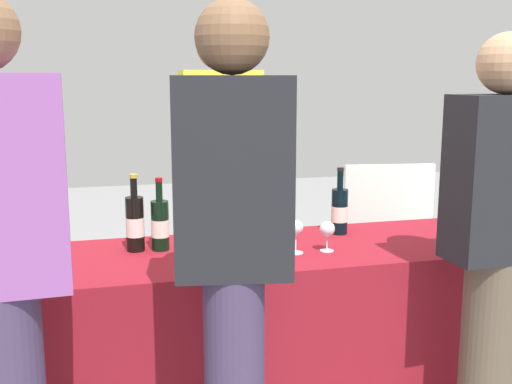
% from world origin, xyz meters
% --- Properties ---
extents(tasting_table, '(2.38, 0.67, 0.73)m').
position_xyz_m(tasting_table, '(0.00, 0.00, 0.37)').
color(tasting_table, maroon).
rests_on(tasting_table, ground_plane).
extents(wine_bottle_0, '(0.07, 0.07, 0.30)m').
position_xyz_m(wine_bottle_0, '(-0.96, 0.15, 0.84)').
color(wine_bottle_0, black).
rests_on(wine_bottle_0, tasting_table).
extents(wine_bottle_1, '(0.08, 0.08, 0.33)m').
position_xyz_m(wine_bottle_1, '(-0.50, 0.11, 0.85)').
color(wine_bottle_1, black).
rests_on(wine_bottle_1, tasting_table).
extents(wine_bottle_2, '(0.08, 0.08, 0.31)m').
position_xyz_m(wine_bottle_2, '(-0.40, 0.09, 0.84)').
color(wine_bottle_2, black).
rests_on(wine_bottle_2, tasting_table).
extents(wine_bottle_3, '(0.08, 0.08, 0.32)m').
position_xyz_m(wine_bottle_3, '(0.01, 0.11, 0.85)').
color(wine_bottle_3, black).
rests_on(wine_bottle_3, tasting_table).
extents(wine_bottle_4, '(0.08, 0.08, 0.33)m').
position_xyz_m(wine_bottle_4, '(0.13, 0.16, 0.85)').
color(wine_bottle_4, black).
rests_on(wine_bottle_4, tasting_table).
extents(wine_bottle_5, '(0.08, 0.08, 0.31)m').
position_xyz_m(wine_bottle_5, '(0.45, 0.16, 0.84)').
color(wine_bottle_5, black).
rests_on(wine_bottle_5, tasting_table).
extents(wine_glass_0, '(0.08, 0.08, 0.15)m').
position_xyz_m(wine_glass_0, '(-0.02, -0.16, 0.84)').
color(wine_glass_0, silver).
rests_on(wine_glass_0, tasting_table).
extents(wine_glass_1, '(0.06, 0.06, 0.14)m').
position_xyz_m(wine_glass_1, '(0.15, -0.10, 0.84)').
color(wine_glass_1, silver).
rests_on(wine_glass_1, tasting_table).
extents(wine_glass_2, '(0.07, 0.07, 0.13)m').
position_xyz_m(wine_glass_2, '(0.28, -0.10, 0.82)').
color(wine_glass_2, silver).
rests_on(wine_glass_2, tasting_table).
extents(server_pouring, '(0.39, 0.23, 1.72)m').
position_xyz_m(server_pouring, '(-0.04, 0.54, 0.95)').
color(server_pouring, brown).
rests_on(server_pouring, ground_plane).
extents(guest_1, '(0.39, 0.26, 1.69)m').
position_xyz_m(guest_1, '(-0.24, -0.62, 0.93)').
color(guest_1, '#3F3351').
rests_on(guest_1, ground_plane).
extents(guest_2, '(0.37, 0.22, 1.61)m').
position_xyz_m(guest_2, '(0.76, -0.57, 0.89)').
color(guest_2, brown).
rests_on(guest_2, ground_plane).
extents(menu_board, '(0.54, 0.11, 0.95)m').
position_xyz_m(menu_board, '(1.03, 0.81, 0.48)').
color(menu_board, white).
rests_on(menu_board, ground_plane).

